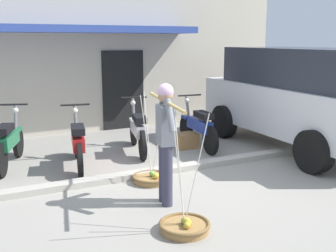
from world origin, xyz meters
name	(u,v)px	position (x,y,z in m)	size (l,w,h in m)	color
ground_plane	(173,187)	(0.00, 0.00, 0.00)	(90.00, 90.00, 0.00)	gray
sidewalk_curb	(155,172)	(0.00, 0.70, 0.05)	(20.00, 0.24, 0.10)	#AEA89C
fruit_vendor	(166,136)	(-0.39, -0.51, 0.98)	(0.41, 1.79, 1.70)	#38384C
fruit_basket_left_side	(152,178)	(-0.20, 0.37, 0.08)	(0.63, 0.63, 1.45)	#9E7542
fruit_basket_right_side	(185,226)	(-0.57, -1.40, 0.08)	(0.63, 0.63, 1.45)	#9E7542
motorcycle_nearest_shop	(9,142)	(-2.15, 2.28, 0.45)	(0.75, 1.74, 1.09)	black
motorcycle_second_in_row	(78,143)	(-1.05, 1.71, 0.45)	(0.58, 1.80, 1.09)	black
motorcycle_third_in_row	(138,131)	(0.30, 2.15, 0.45)	(0.63, 1.79, 1.09)	black
motorcycle_end_of_row	(198,127)	(1.59, 1.92, 0.45)	(0.54, 1.82, 1.09)	black
parked_truck	(302,95)	(3.51, 0.95, 1.13)	(2.32, 4.88, 2.10)	silver
storefront_building	(27,46)	(-1.09, 6.99, 2.10)	(13.00, 6.00, 4.20)	beige
wooden_crate	(186,140)	(1.35, 2.02, 0.16)	(0.44, 0.36, 0.32)	olive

